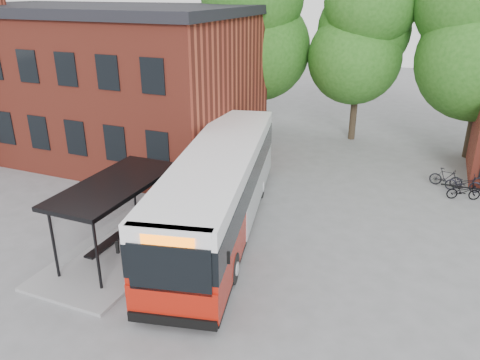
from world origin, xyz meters
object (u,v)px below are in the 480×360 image
at_px(bicycle_1, 446,178).
at_px(bicycle_2, 463,191).
at_px(city_bus, 220,190).
at_px(bicycle_0, 463,183).
at_px(bus_shelter, 118,218).

xyz_separation_m(bicycle_1, bicycle_2, (0.79, -1.36, -0.08)).
xyz_separation_m(city_bus, bicycle_1, (8.72, 8.37, -1.23)).
relative_size(city_bus, bicycle_1, 8.41).
relative_size(city_bus, bicycle_2, 8.82).
height_order(bicycle_0, bicycle_1, bicycle_1).
bearing_deg(bus_shelter, city_bus, 50.91).
relative_size(city_bus, bicycle_0, 7.98).
xyz_separation_m(bicycle_0, bicycle_2, (-0.02, -1.03, -0.04)).
bearing_deg(bicycle_2, bus_shelter, 115.51).
height_order(city_bus, bicycle_0, city_bus).
xyz_separation_m(bus_shelter, city_bus, (2.67, 3.28, 0.26)).
bearing_deg(bicycle_0, bicycle_1, 65.14).
distance_m(bus_shelter, bicycle_1, 16.32).
distance_m(bicycle_0, bicycle_1, 0.87).
xyz_separation_m(bicycle_0, bicycle_1, (-0.81, 0.32, 0.04)).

